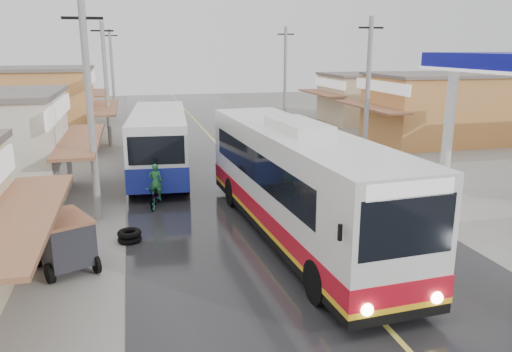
% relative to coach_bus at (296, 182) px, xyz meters
% --- Properties ---
extents(ground, '(120.00, 120.00, 0.00)m').
position_rel_coach_bus_xyz_m(ground, '(0.25, -5.48, -1.96)').
color(ground, slate).
rests_on(ground, ground).
extents(road, '(12.00, 90.00, 0.02)m').
position_rel_coach_bus_xyz_m(road, '(0.25, 9.52, -1.95)').
color(road, black).
rests_on(road, ground).
extents(centre_line, '(0.15, 90.00, 0.01)m').
position_rel_coach_bus_xyz_m(centre_line, '(0.25, 9.52, -1.93)').
color(centre_line, '#D8CC4C').
rests_on(centre_line, road).
extents(utility_poles_left, '(1.60, 50.00, 8.00)m').
position_rel_coach_bus_xyz_m(utility_poles_left, '(-6.75, 10.52, -1.96)').
color(utility_poles_left, gray).
rests_on(utility_poles_left, ground).
extents(utility_poles_right, '(1.60, 36.00, 8.00)m').
position_rel_coach_bus_xyz_m(utility_poles_right, '(7.25, 9.52, -1.96)').
color(utility_poles_right, gray).
rests_on(utility_poles_right, ground).
extents(coach_bus, '(3.62, 13.12, 4.06)m').
position_rel_coach_bus_xyz_m(coach_bus, '(0.00, 0.00, 0.00)').
color(coach_bus, silver).
rests_on(coach_bus, road).
extents(second_bus, '(3.44, 10.00, 3.26)m').
position_rel_coach_bus_xyz_m(second_bus, '(-4.00, 9.78, -0.20)').
color(second_bus, silver).
rests_on(second_bus, road).
extents(cyclist, '(1.05, 1.84, 1.87)m').
position_rel_coach_bus_xyz_m(cyclist, '(-4.51, 4.52, -1.34)').
color(cyclist, black).
rests_on(cyclist, ground).
extents(tricycle_near, '(2.14, 2.36, 1.64)m').
position_rel_coach_bus_xyz_m(tricycle_near, '(-7.46, -0.83, -1.02)').
color(tricycle_near, '#26262D').
rests_on(tricycle_near, ground).
extents(tyre_stack, '(0.82, 0.82, 0.42)m').
position_rel_coach_bus_xyz_m(tyre_stack, '(-5.61, 0.88, -1.75)').
color(tyre_stack, black).
rests_on(tyre_stack, ground).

